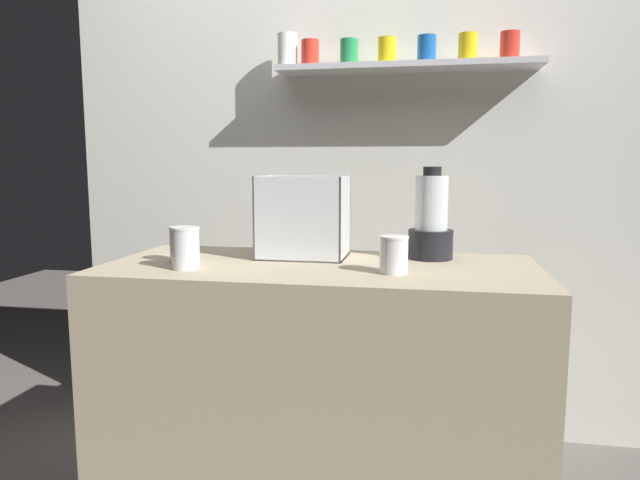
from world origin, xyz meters
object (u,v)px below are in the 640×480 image
carrot_display_bin (305,232)px  juice_cup_orange_middle (394,257)px  blender_pitcher (431,223)px  juice_cup_orange_left (185,250)px  juice_cup_beet_far_left (182,246)px

carrot_display_bin → juice_cup_orange_middle: carrot_display_bin is taller
blender_pitcher → juice_cup_orange_left: 0.82m
carrot_display_bin → juice_cup_orange_left: 0.43m
blender_pitcher → juice_cup_beet_far_left: size_ratio=2.65×
carrot_display_bin → juice_cup_beet_far_left: bearing=-154.7°
carrot_display_bin → blender_pitcher: bearing=5.8°
carrot_display_bin → juice_cup_orange_left: (-0.32, -0.29, -0.03)m
juice_cup_orange_left → juice_cup_orange_middle: juice_cup_orange_left is taller
juice_cup_beet_far_left → juice_cup_orange_middle: bearing=-5.5°
juice_cup_beet_far_left → juice_cup_orange_middle: size_ratio=1.06×
carrot_display_bin → juice_cup_orange_middle: size_ratio=2.64×
juice_cup_beet_far_left → juice_cup_orange_middle: 0.71m
juice_cup_beet_far_left → blender_pitcher: bearing=15.4°
carrot_display_bin → juice_cup_orange_middle: bearing=-37.4°
juice_cup_beet_far_left → juice_cup_orange_left: juice_cup_orange_left is taller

